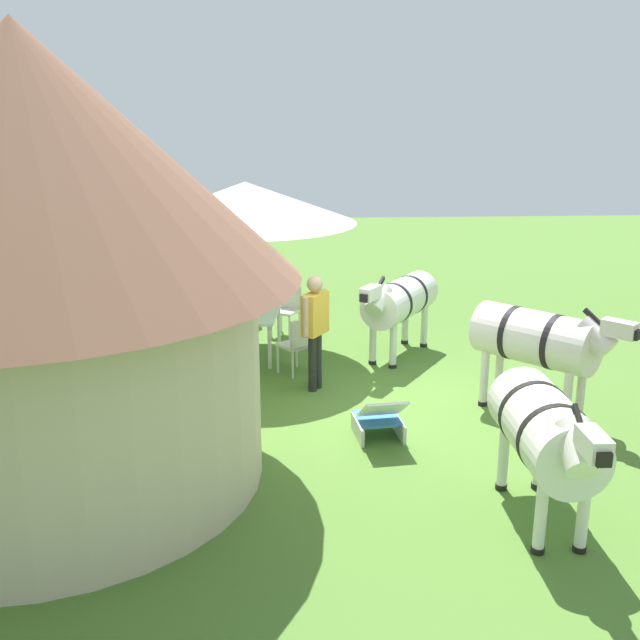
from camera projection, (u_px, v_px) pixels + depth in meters
The scene contains 13 objects.
ground_plane at pixel (366, 405), 10.11m from camera, with size 36.00×36.00×0.00m, color #4F782E.
thatched_hut at pixel (33, 244), 7.42m from camera, with size 5.45×5.45×4.78m.
shade_umbrella at pixel (245, 203), 11.51m from camera, with size 3.52×3.52×2.83m.
patio_dining_table at pixel (249, 316), 12.02m from camera, with size 1.57×1.12×0.74m.
patio_chair_east_end at pixel (288, 306), 13.14m from camera, with size 0.59×0.59×0.90m.
patio_chair_west_end at pixel (170, 328), 11.84m from camera, with size 0.49×0.47×0.90m.
patio_chair_near_hut at pixel (298, 342), 11.15m from camera, with size 0.60×0.61×0.90m.
guest_beside_umbrella at pixel (315, 322), 10.41m from camera, with size 0.52×0.42×1.68m.
guest_behind_table at pixel (242, 272), 13.91m from camera, with size 0.32×0.55×1.59m.
striped_lounge_chair at pixel (379, 419), 9.03m from camera, with size 0.86×0.62×0.64m.
zebra_nearest_camera at pixel (547, 432), 7.01m from camera, with size 2.23×0.73×1.49m.
zebra_by_umbrella at pixel (539, 340), 9.52m from camera, with size 1.82×1.72×1.58m.
zebra_toward_hut at pixel (399, 301), 11.86m from camera, with size 2.01×1.53×1.47m.
Camera 1 is at (-9.33, 1.19, 3.93)m, focal length 41.21 mm.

